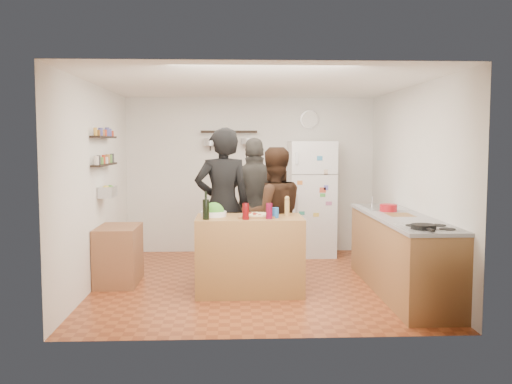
{
  "coord_description": "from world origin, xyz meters",
  "views": [
    {
      "loc": [
        -0.31,
        -7.14,
        1.78
      ],
      "look_at": [
        0.0,
        0.1,
        1.15
      ],
      "focal_mm": 40.0,
      "sensor_mm": 36.0,
      "label": 1
    }
  ],
  "objects_px": {
    "salad_bowl": "(214,214)",
    "fridge": "(312,198)",
    "person_left": "(223,205)",
    "salt_canister": "(276,213)",
    "red_bowl": "(388,208)",
    "wine_bottle": "(206,210)",
    "person_back": "(256,205)",
    "pepper_mill": "(287,208)",
    "side_table": "(119,255)",
    "counter_run": "(401,255)",
    "skillet": "(423,227)",
    "prep_island": "(249,255)",
    "person_center": "(273,215)",
    "wall_clock": "(309,120)"
  },
  "relations": [
    {
      "from": "prep_island",
      "to": "person_center",
      "type": "distance_m",
      "value": 0.72
    },
    {
      "from": "pepper_mill",
      "to": "counter_run",
      "type": "xyz_separation_m",
      "value": [
        1.35,
        -0.11,
        -0.55
      ]
    },
    {
      "from": "person_back",
      "to": "wine_bottle",
      "type": "bearing_deg",
      "value": 60.36
    },
    {
      "from": "salt_canister",
      "to": "skillet",
      "type": "distance_m",
      "value": 1.71
    },
    {
      "from": "red_bowl",
      "to": "wine_bottle",
      "type": "bearing_deg",
      "value": -165.66
    },
    {
      "from": "person_back",
      "to": "side_table",
      "type": "height_order",
      "value": "person_back"
    },
    {
      "from": "skillet",
      "to": "wall_clock",
      "type": "xyz_separation_m",
      "value": [
        -0.65,
        3.67,
        1.21
      ]
    },
    {
      "from": "salt_canister",
      "to": "fridge",
      "type": "bearing_deg",
      "value": 72.31
    },
    {
      "from": "fridge",
      "to": "wall_clock",
      "type": "distance_m",
      "value": 1.29
    },
    {
      "from": "pepper_mill",
      "to": "prep_island",
      "type": "bearing_deg",
      "value": -173.66
    },
    {
      "from": "person_back",
      "to": "red_bowl",
      "type": "height_order",
      "value": "person_back"
    },
    {
      "from": "prep_island",
      "to": "salad_bowl",
      "type": "relative_size",
      "value": 4.17
    },
    {
      "from": "salad_bowl",
      "to": "wine_bottle",
      "type": "distance_m",
      "value": 0.29
    },
    {
      "from": "person_back",
      "to": "wall_clock",
      "type": "distance_m",
      "value": 2.12
    },
    {
      "from": "salt_canister",
      "to": "red_bowl",
      "type": "distance_m",
      "value": 1.53
    },
    {
      "from": "prep_island",
      "to": "wall_clock",
      "type": "xyz_separation_m",
      "value": [
        1.05,
        2.57,
        1.69
      ]
    },
    {
      "from": "pepper_mill",
      "to": "side_table",
      "type": "distance_m",
      "value": 2.23
    },
    {
      "from": "person_back",
      "to": "red_bowl",
      "type": "distance_m",
      "value": 1.8
    },
    {
      "from": "prep_island",
      "to": "person_center",
      "type": "height_order",
      "value": "person_center"
    },
    {
      "from": "pepper_mill",
      "to": "person_left",
      "type": "bearing_deg",
      "value": 144.53
    },
    {
      "from": "prep_island",
      "to": "person_center",
      "type": "xyz_separation_m",
      "value": [
        0.32,
        0.5,
        0.41
      ]
    },
    {
      "from": "wine_bottle",
      "to": "side_table",
      "type": "xyz_separation_m",
      "value": [
        -1.14,
        0.73,
        -0.66
      ]
    },
    {
      "from": "pepper_mill",
      "to": "skillet",
      "type": "height_order",
      "value": "pepper_mill"
    },
    {
      "from": "wall_clock",
      "to": "red_bowl",
      "type": "bearing_deg",
      "value": -72.48
    },
    {
      "from": "person_left",
      "to": "salad_bowl",
      "type": "bearing_deg",
      "value": 68.82
    },
    {
      "from": "fridge",
      "to": "person_back",
      "type": "bearing_deg",
      "value": -129.7
    },
    {
      "from": "salad_bowl",
      "to": "person_left",
      "type": "bearing_deg",
      "value": 80.0
    },
    {
      "from": "person_left",
      "to": "red_bowl",
      "type": "xyz_separation_m",
      "value": [
        2.08,
        -0.24,
        -0.02
      ]
    },
    {
      "from": "prep_island",
      "to": "person_center",
      "type": "bearing_deg",
      "value": 57.42
    },
    {
      "from": "wine_bottle",
      "to": "salt_canister",
      "type": "distance_m",
      "value": 0.81
    },
    {
      "from": "salad_bowl",
      "to": "fridge",
      "type": "relative_size",
      "value": 0.17
    },
    {
      "from": "person_left",
      "to": "skillet",
      "type": "distance_m",
      "value": 2.64
    },
    {
      "from": "counter_run",
      "to": "skillet",
      "type": "distance_m",
      "value": 1.16
    },
    {
      "from": "counter_run",
      "to": "skillet",
      "type": "height_order",
      "value": "skillet"
    },
    {
      "from": "wine_bottle",
      "to": "skillet",
      "type": "height_order",
      "value": "wine_bottle"
    },
    {
      "from": "salad_bowl",
      "to": "wine_bottle",
      "type": "xyz_separation_m",
      "value": [
        -0.08,
        -0.27,
        0.08
      ]
    },
    {
      "from": "person_center",
      "to": "red_bowl",
      "type": "distance_m",
      "value": 1.45
    },
    {
      "from": "counter_run",
      "to": "side_table",
      "type": "bearing_deg",
      "value": 170.69
    },
    {
      "from": "person_center",
      "to": "wall_clock",
      "type": "distance_m",
      "value": 2.55
    },
    {
      "from": "person_back",
      "to": "side_table",
      "type": "distance_m",
      "value": 1.94
    },
    {
      "from": "prep_island",
      "to": "pepper_mill",
      "type": "height_order",
      "value": "pepper_mill"
    },
    {
      "from": "person_left",
      "to": "red_bowl",
      "type": "distance_m",
      "value": 2.09
    },
    {
      "from": "red_bowl",
      "to": "prep_island",
      "type": "bearing_deg",
      "value": -168.52
    },
    {
      "from": "prep_island",
      "to": "side_table",
      "type": "relative_size",
      "value": 1.56
    },
    {
      "from": "pepper_mill",
      "to": "red_bowl",
      "type": "distance_m",
      "value": 1.34
    },
    {
      "from": "wine_bottle",
      "to": "wall_clock",
      "type": "height_order",
      "value": "wall_clock"
    },
    {
      "from": "fridge",
      "to": "wall_clock",
      "type": "relative_size",
      "value": 6.0
    },
    {
      "from": "prep_island",
      "to": "person_left",
      "type": "bearing_deg",
      "value": 118.26
    },
    {
      "from": "salad_bowl",
      "to": "red_bowl",
      "type": "distance_m",
      "value": 2.2
    },
    {
      "from": "pepper_mill",
      "to": "person_left",
      "type": "distance_m",
      "value": 0.95
    }
  ]
}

